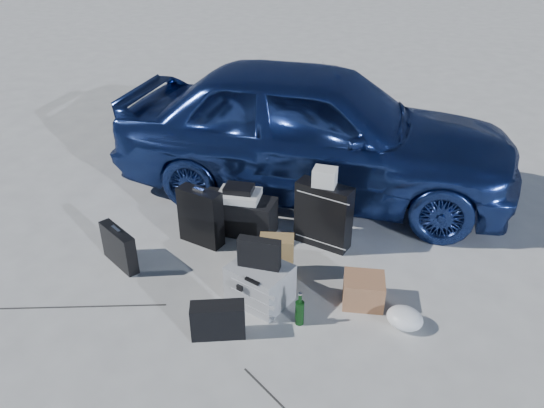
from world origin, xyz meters
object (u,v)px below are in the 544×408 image
Objects in this scene: suitcase_left at (201,217)px; duffel_bag at (238,215)px; briefcase at (119,247)px; cardboard_box at (364,290)px; pelican_case at (260,283)px; green_bottle at (300,309)px; car at (314,129)px; suitcase_right at (323,215)px.

suitcase_left is 0.44m from duffel_bag.
cardboard_box is (2.35, 0.07, -0.06)m from briefcase.
pelican_case is at bearing -59.78° from duffel_bag.
briefcase reaches higher than cardboard_box.
duffel_bag is at bearing 138.66° from pelican_case.
briefcase is 0.64× the size of duffel_bag.
briefcase reaches higher than pelican_case.
cardboard_box is (1.44, -0.82, -0.06)m from duffel_bag.
pelican_case is at bearing -166.27° from cardboard_box.
pelican_case is 0.45m from green_bottle.
cardboard_box is at bearing -1.53° from suitcase_left.
pelican_case reaches higher than green_bottle.
car is at bearing 66.41° from duffel_bag.
duffel_bag is at bearing 127.94° from green_bottle.
pelican_case reaches higher than cardboard_box.
suitcase_right is at bearing 29.50° from suitcase_left.
car reaches higher than duffel_bag.
duffel_bag reaches higher than briefcase.
cardboard_box is 1.15× the size of green_bottle.
pelican_case is at bearing -93.23° from suitcase_right.
green_bottle is at bearing -50.12° from duffel_bag.
green_bottle is (-0.48, -0.41, 0.02)m from cardboard_box.
pelican_case is 1.11m from suitcase_right.
green_bottle is at bearing -5.75° from pelican_case.
cardboard_box is (0.53, -0.83, -0.21)m from suitcase_right.
car is at bearing 99.67° from green_bottle.
suitcase_left is 1.72× the size of cardboard_box.
suitcase_left is at bearing 149.04° from car.
duffel_bag is at bearing 75.86° from briefcase.
suitcase_left is at bearing -132.51° from duffel_bag.
pelican_case is 0.99× the size of briefcase.
green_bottle is at bearing -21.40° from suitcase_left.
green_bottle is at bearing 21.07° from briefcase.
suitcase_right is at bearing -163.60° from car.
duffel_bag is (0.91, 0.89, 0.00)m from briefcase.
briefcase is at bearing 143.73° from car.
suitcase_left is (-0.85, -1.47, -0.49)m from car.
briefcase is (-1.47, 0.15, 0.01)m from pelican_case.
car is 1.29m from suitcase_right.
suitcase_left is 1.82m from cardboard_box.
car is at bearing 114.07° from cardboard_box.
duffel_bag is at bearing -164.08° from suitcase_right.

